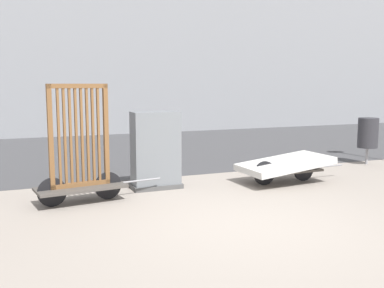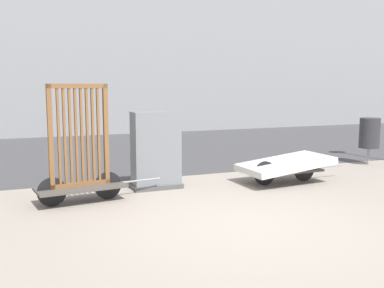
% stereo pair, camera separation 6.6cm
% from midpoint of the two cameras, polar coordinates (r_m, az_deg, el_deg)
% --- Properties ---
extents(ground_plane, '(60.00, 60.00, 0.00)m').
position_cam_midpoint_polar(ground_plane, '(6.14, 6.74, -10.11)').
color(ground_plane, gray).
extents(road_strip, '(56.00, 7.99, 0.01)m').
position_cam_midpoint_polar(road_strip, '(12.85, -9.11, -0.76)').
color(road_strip, '#424244').
rests_on(road_strip, ground_plane).
extents(bike_cart_with_bedframe, '(2.10, 0.78, 1.87)m').
position_cam_midpoint_polar(bike_cart_with_bedframe, '(7.25, -14.23, -2.26)').
color(bike_cart_with_bedframe, '#4C4742').
rests_on(bike_cart_with_bedframe, ground_plane).
extents(bike_cart_with_mattress, '(2.23, 1.04, 0.51)m').
position_cam_midpoint_polar(bike_cart_with_mattress, '(8.66, 11.49, -2.64)').
color(bike_cart_with_mattress, '#4C4742').
rests_on(bike_cart_with_mattress, ground_plane).
extents(utility_cabinet, '(0.89, 0.49, 1.38)m').
position_cam_midpoint_polar(utility_cabinet, '(8.05, -4.88, -1.09)').
color(utility_cabinet, '#4C4C4C').
rests_on(utility_cabinet, ground_plane).
extents(trash_bin, '(0.46, 0.46, 1.08)m').
position_cam_midpoint_polar(trash_bin, '(11.16, 21.29, 1.31)').
color(trash_bin, gray).
rests_on(trash_bin, ground_plane).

